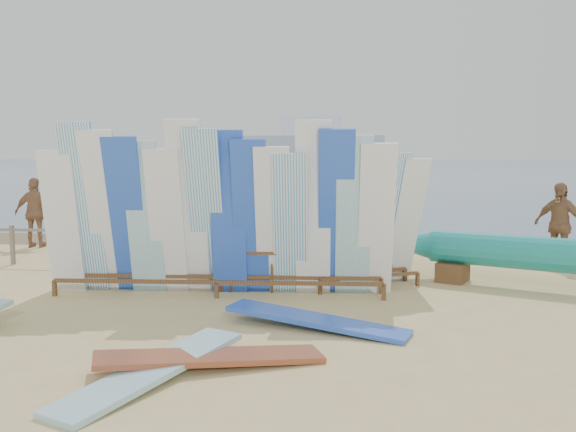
# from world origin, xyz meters

# --- Properties ---
(ground) EXTENTS (160.00, 160.00, 0.00)m
(ground) POSITION_xyz_m (0.00, 0.00, 0.00)
(ground) COLOR #CEB877
(ground) RESTS_ON ground
(ocean) EXTENTS (320.00, 240.00, 0.02)m
(ocean) POSITION_xyz_m (0.00, 128.00, 0.00)
(ocean) COLOR slate
(ocean) RESTS_ON ground
(wet_sand_strip) EXTENTS (40.00, 2.60, 0.01)m
(wet_sand_strip) POSITION_xyz_m (0.00, 7.20, 0.00)
(wet_sand_strip) COLOR brown
(wet_sand_strip) RESTS_ON ground
(distant_ship) EXTENTS (45.00, 8.00, 14.00)m
(distant_ship) POSITION_xyz_m (-12.00, 180.00, 5.31)
(distant_ship) COLOR #999EA3
(distant_ship) RESTS_ON ocean
(fence) EXTENTS (12.08, 0.08, 0.90)m
(fence) POSITION_xyz_m (0.00, 3.00, 0.63)
(fence) COLOR #746957
(fence) RESTS_ON ground
(main_surfboard_rack) EXTENTS (6.27, 1.23, 3.11)m
(main_surfboard_rack) POSITION_xyz_m (1.36, 0.63, 1.40)
(main_surfboard_rack) COLOR brown
(main_surfboard_rack) RESTS_ON ground
(side_surfboard_rack) EXTENTS (2.45, 1.72, 2.78)m
(side_surfboard_rack) POSITION_xyz_m (3.96, 1.55, 1.25)
(side_surfboard_rack) COLOR brown
(side_surfboard_rack) RESTS_ON ground
(outrigger_canoe) EXTENTS (6.70, 3.34, 1.00)m
(outrigger_canoe) POSITION_xyz_m (7.45, 1.56, 0.64)
(outrigger_canoe) COLOR brown
(outrigger_canoe) RESTS_ON ground
(vendor_table) EXTENTS (0.96, 0.70, 1.23)m
(vendor_table) POSITION_xyz_m (1.89, 1.11, 0.41)
(vendor_table) COLOR brown
(vendor_table) RESTS_ON ground
(flat_board_d) EXTENTS (2.75, 1.32, 0.26)m
(flat_board_d) POSITION_xyz_m (3.26, -1.28, 0.00)
(flat_board_d) COLOR blue
(flat_board_d) RESTS_ON ground
(flat_board_c) EXTENTS (2.70, 1.57, 0.24)m
(flat_board_c) POSITION_xyz_m (2.14, -3.01, 0.00)
(flat_board_c) COLOR brown
(flat_board_c) RESTS_ON ground
(flat_board_b) EXTENTS (1.58, 2.70, 0.22)m
(flat_board_b) POSITION_xyz_m (1.59, -3.48, 0.00)
(flat_board_b) COLOR #7FBBCC
(flat_board_b) RESTS_ON ground
(beach_chair_left) EXTENTS (0.60, 0.61, 0.81)m
(beach_chair_left) POSITION_xyz_m (-0.34, 4.05, 0.24)
(beach_chair_left) COLOR red
(beach_chair_left) RESTS_ON ground
(beach_chair_right) EXTENTS (0.71, 0.72, 0.88)m
(beach_chair_right) POSITION_xyz_m (0.96, 4.04, 0.26)
(beach_chair_right) COLOR red
(beach_chair_right) RESTS_ON ground
(stroller) EXTENTS (0.56, 0.76, 1.00)m
(stroller) POSITION_xyz_m (1.09, 4.21, 0.40)
(stroller) COLOR red
(stroller) RESTS_ON ground
(beachgoer_extra_1) EXTENTS (1.16, 0.62, 1.88)m
(beachgoer_extra_1) POSITION_xyz_m (-4.82, 5.49, 0.94)
(beachgoer_extra_1) COLOR #8C6042
(beachgoer_extra_1) RESTS_ON ground
(beachgoer_10) EXTENTS (1.14, 1.10, 1.89)m
(beachgoer_10) POSITION_xyz_m (8.26, 4.26, 0.94)
(beachgoer_10) COLOR #8C6042
(beachgoer_10) RESTS_ON ground
(beachgoer_1) EXTENTS (0.54, 0.64, 1.54)m
(beachgoer_1) POSITION_xyz_m (-2.14, 5.03, 0.77)
(beachgoer_1) COLOR #8C6042
(beachgoer_1) RESTS_ON ground
(beachgoer_7) EXTENTS (0.50, 0.69, 1.69)m
(beachgoer_7) POSITION_xyz_m (2.21, 5.55, 0.85)
(beachgoer_7) COLOR #8C6042
(beachgoer_7) RESTS_ON ground
(beachgoer_5) EXTENTS (1.24, 1.59, 1.68)m
(beachgoer_5) POSITION_xyz_m (2.37, 6.80, 0.84)
(beachgoer_5) COLOR beige
(beachgoer_5) RESTS_ON ground
(beachgoer_3) EXTENTS (0.74, 1.10, 1.57)m
(beachgoer_3) POSITION_xyz_m (-0.50, 6.48, 0.79)
(beachgoer_3) COLOR tan
(beachgoer_3) RESTS_ON ground
(beachgoer_4) EXTENTS (1.01, 0.60, 1.61)m
(beachgoer_4) POSITION_xyz_m (0.33, 4.45, 0.80)
(beachgoer_4) COLOR #8C6042
(beachgoer_4) RESTS_ON ground
(beachgoer_9) EXTENTS (1.23, 0.91, 1.76)m
(beachgoer_9) POSITION_xyz_m (4.62, 5.29, 0.88)
(beachgoer_9) COLOR tan
(beachgoer_9) RESTS_ON ground
(beachgoer_6) EXTENTS (0.75, 0.83, 1.57)m
(beachgoer_6) POSITION_xyz_m (3.18, 4.12, 0.78)
(beachgoer_6) COLOR tan
(beachgoer_6) RESTS_ON ground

